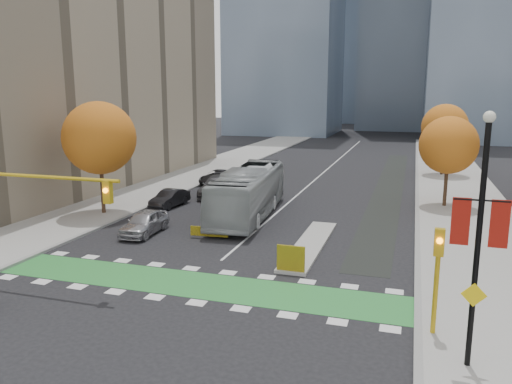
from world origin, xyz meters
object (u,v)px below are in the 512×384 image
Objects in this scene: tree_east_far at (445,127)px; parked_car_c at (218,186)px; traffic_signal_west at (16,198)px; bus at (249,192)px; parked_car_d at (218,177)px; hazard_board at (291,258)px; tree_west at (99,138)px; parked_car_b at (170,198)px; tree_east_near at (449,145)px; banner_lamppost at (479,232)px; parked_car_a at (144,222)px; traffic_signal_east at (437,266)px.

parked_car_c is at bearing -137.73° from tree_east_far.
traffic_signal_west reaches higher than bus.
parked_car_d is (-0.76, 26.76, -3.36)m from traffic_signal_west.
bus is at bearing -121.27° from tree_east_far.
tree_east_far is 27.50m from bus.
hazard_board reaches higher than parked_car_d.
parked_car_d is at bearing 119.92° from hazard_board.
parked_car_b is at bearing 47.05° from tree_west.
tree_east_far is at bearing 88.21° from tree_east_near.
traffic_signal_west is at bearing 174.14° from banner_lamppost.
tree_east_near is 0.85× the size of banner_lamppost.
parked_car_a is (-18.50, -13.67, -4.12)m from tree_east_near.
tree_east_far reaches higher than tree_east_near.
traffic_signal_west is 1.95× the size of parked_car_a.
tree_west is 0.99× the size of banner_lamppost.
banner_lamppost is at bearing -37.63° from parked_car_b.
traffic_signal_east is (18.43, 0.00, -1.30)m from traffic_signal_west.
tree_east_near is 1.73× the size of parked_car_b.
hazard_board is 10.76m from banner_lamppost.
tree_east_near is (24.00, 10.00, -0.75)m from tree_west.
tree_east_far is 43.61m from traffic_signal_west.
traffic_signal_west reaches higher than parked_car_a.
traffic_signal_east is (6.50, -4.71, 1.93)m from hazard_board.
parked_car_c is (-18.50, -1.27, -4.01)m from tree_east_near.
parked_car_d is at bearing -150.98° from tree_east_far.
parked_car_a is 12.40m from parked_car_c.
hazard_board is 0.18× the size of tree_east_far.
traffic_signal_east is 0.94× the size of parked_car_a.
traffic_signal_west is at bearing -83.20° from parked_car_b.
bus is (-12.16, 15.19, -0.96)m from traffic_signal_east.
banner_lamppost reaches higher than tree_west.
tree_east_near reaches higher than hazard_board.
bus is 13.57m from parked_car_d.
parked_car_c is (1.43, 21.24, -3.18)m from traffic_signal_west.
tree_west is 7.10m from parked_car_b.
tree_east_near is 21.53m from parked_car_d.
banner_lamppost is 29.63m from parked_car_c.
parked_car_c is 5.94m from parked_car_d.
tree_east_near is at bearing 23.29° from bus.
traffic_signal_west is 0.67× the size of bus.
tree_west is 0.65× the size of bus.
banner_lamppost is 21.83m from bus.
tree_east_near is 16.01m from tree_east_far.
traffic_signal_west is at bearing -117.95° from tree_east_far.
traffic_signal_west is 21.53m from parked_car_c.
bus is at bearing 14.55° from tree_west.
banner_lamppost is (7.50, -6.70, 3.81)m from hazard_board.
traffic_signal_west reaches higher than parked_car_d.
parked_car_c reaches higher than parked_car_b.
tree_east_near is 0.92× the size of tree_east_far.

